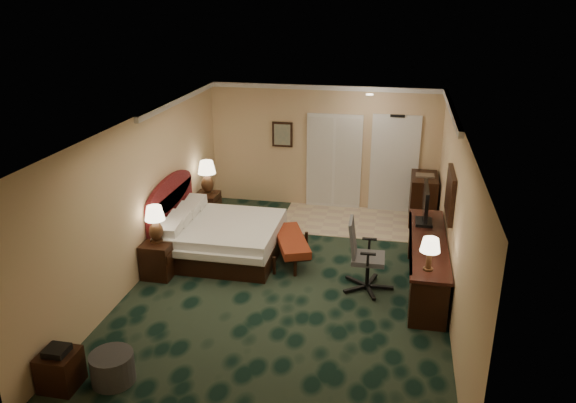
% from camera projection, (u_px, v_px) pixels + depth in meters
% --- Properties ---
extents(floor, '(5.00, 7.50, 0.00)m').
position_uv_depth(floor, '(290.00, 285.00, 9.28)').
color(floor, black).
rests_on(floor, ground).
extents(ceiling, '(5.00, 7.50, 0.00)m').
position_uv_depth(ceiling, '(290.00, 124.00, 8.32)').
color(ceiling, white).
rests_on(ceiling, wall_back).
extents(wall_back, '(5.00, 0.00, 2.70)m').
position_uv_depth(wall_back, '(323.00, 147.00, 12.24)').
color(wall_back, '#D9AE89').
rests_on(wall_back, ground).
extents(wall_front, '(5.00, 0.00, 2.70)m').
position_uv_depth(wall_front, '(214.00, 349.00, 5.36)').
color(wall_front, '#D9AE89').
rests_on(wall_front, ground).
extents(wall_left, '(0.00, 7.50, 2.70)m').
position_uv_depth(wall_left, '(141.00, 198.00, 9.26)').
color(wall_left, '#D9AE89').
rests_on(wall_left, ground).
extents(wall_right, '(0.00, 7.50, 2.70)m').
position_uv_depth(wall_right, '(454.00, 221.00, 8.34)').
color(wall_right, '#D9AE89').
rests_on(wall_right, ground).
extents(crown_molding, '(5.00, 7.50, 0.10)m').
position_uv_depth(crown_molding, '(290.00, 127.00, 8.34)').
color(crown_molding, silver).
rests_on(crown_molding, wall_back).
extents(tile_patch, '(3.20, 1.70, 0.01)m').
position_uv_depth(tile_patch, '(359.00, 222.00, 11.77)').
color(tile_patch, '#C1A993').
rests_on(tile_patch, ground).
extents(headboard, '(0.12, 2.00, 1.40)m').
position_uv_depth(headboard, '(171.00, 212.00, 10.40)').
color(headboard, '#470709').
rests_on(headboard, ground).
extents(entry_door, '(1.02, 0.06, 2.18)m').
position_uv_depth(entry_door, '(394.00, 165.00, 12.03)').
color(entry_door, silver).
rests_on(entry_door, ground).
extents(closet_doors, '(1.20, 0.06, 2.10)m').
position_uv_depth(closet_doors, '(334.00, 162.00, 12.26)').
color(closet_doors, '#BAB9B4').
rests_on(closet_doors, ground).
extents(wall_art, '(0.45, 0.06, 0.55)m').
position_uv_depth(wall_art, '(282.00, 134.00, 12.28)').
color(wall_art, slate).
rests_on(wall_art, wall_back).
extents(wall_mirror, '(0.05, 0.95, 0.75)m').
position_uv_depth(wall_mirror, '(450.00, 194.00, 8.83)').
color(wall_mirror, white).
rests_on(wall_mirror, wall_right).
extents(bed, '(2.00, 1.85, 0.63)m').
position_uv_depth(bed, '(223.00, 239.00, 10.21)').
color(bed, white).
rests_on(bed, ground).
extents(nightstand_near, '(0.49, 0.56, 0.61)m').
position_uv_depth(nightstand_near, '(159.00, 259.00, 9.49)').
color(nightstand_near, black).
rests_on(nightstand_near, ground).
extents(nightstand_far, '(0.47, 0.53, 0.58)m').
position_uv_depth(nightstand_far, '(207.00, 207.00, 11.80)').
color(nightstand_far, black).
rests_on(nightstand_far, ground).
extents(lamp_near, '(0.42, 0.42, 0.63)m').
position_uv_depth(lamp_near, '(155.00, 224.00, 9.30)').
color(lamp_near, '#2F2214').
rests_on(lamp_near, nightstand_near).
extents(lamp_far, '(0.45, 0.45, 0.70)m').
position_uv_depth(lamp_far, '(207.00, 177.00, 11.61)').
color(lamp_far, '#2F2214').
rests_on(lamp_far, nightstand_far).
extents(bed_bench, '(0.92, 1.42, 0.46)m').
position_uv_depth(bed_bench, '(291.00, 249.00, 10.04)').
color(bed_bench, brown).
rests_on(bed_bench, ground).
extents(ottoman, '(0.69, 0.69, 0.39)m').
position_uv_depth(ottoman, '(112.00, 368.00, 6.93)').
color(ottoman, '#292A2F').
rests_on(ottoman, ground).
extents(side_table, '(0.44, 0.44, 0.48)m').
position_uv_depth(side_table, '(60.00, 370.00, 6.82)').
color(side_table, black).
rests_on(side_table, ground).
extents(desk, '(0.60, 2.76, 0.80)m').
position_uv_depth(desk, '(426.00, 263.00, 9.13)').
color(desk, black).
rests_on(desk, ground).
extents(tv, '(0.08, 0.87, 0.68)m').
position_uv_depth(tv, '(425.00, 205.00, 9.54)').
color(tv, black).
rests_on(tv, desk).
extents(desk_lamp, '(0.33, 0.33, 0.50)m').
position_uv_depth(desk_lamp, '(430.00, 254.00, 7.97)').
color(desk_lamp, '#2F2214').
rests_on(desk_lamp, desk).
extents(desk_chair, '(0.71, 0.66, 1.19)m').
position_uv_depth(desk_chair, '(368.00, 255.00, 8.95)').
color(desk_chair, '#4E4D54').
rests_on(desk_chair, ground).
extents(minibar, '(0.53, 0.95, 1.00)m').
position_uv_depth(minibar, '(423.00, 199.00, 11.63)').
color(minibar, black).
rests_on(minibar, ground).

